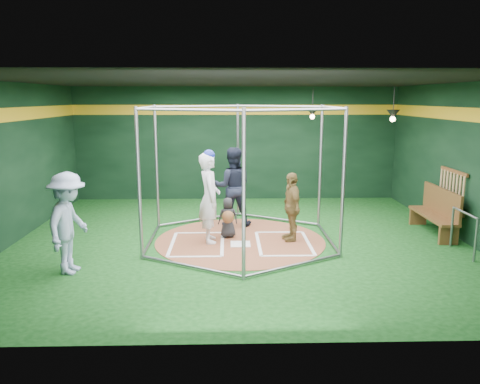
{
  "coord_description": "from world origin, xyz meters",
  "views": [
    {
      "loc": [
        -0.27,
        -10.1,
        3.16
      ],
      "look_at": [
        0.0,
        0.1,
        1.1
      ],
      "focal_mm": 35.0,
      "sensor_mm": 36.0,
      "label": 1
    }
  ],
  "objects_px": {
    "batter_figure": "(209,197)",
    "dugout_bench": "(437,211)",
    "visitor_leopard": "(291,207)",
    "umpire": "(232,187)"
  },
  "relations": [
    {
      "from": "batter_figure",
      "to": "dugout_bench",
      "type": "relative_size",
      "value": 1.09
    },
    {
      "from": "visitor_leopard",
      "to": "dugout_bench",
      "type": "xyz_separation_m",
      "value": [
        3.49,
        0.43,
        -0.22
      ]
    },
    {
      "from": "batter_figure",
      "to": "umpire",
      "type": "bearing_deg",
      "value": 69.01
    },
    {
      "from": "visitor_leopard",
      "to": "umpire",
      "type": "xyz_separation_m",
      "value": [
        -1.3,
        1.29,
        0.21
      ]
    },
    {
      "from": "dugout_bench",
      "to": "batter_figure",
      "type": "bearing_deg",
      "value": -174.68
    },
    {
      "from": "umpire",
      "to": "dugout_bench",
      "type": "relative_size",
      "value": 1.05
    },
    {
      "from": "batter_figure",
      "to": "umpire",
      "type": "xyz_separation_m",
      "value": [
        0.52,
        1.35,
        -0.03
      ]
    },
    {
      "from": "visitor_leopard",
      "to": "dugout_bench",
      "type": "bearing_deg",
      "value": 87.04
    },
    {
      "from": "batter_figure",
      "to": "dugout_bench",
      "type": "distance_m",
      "value": 5.35
    },
    {
      "from": "visitor_leopard",
      "to": "batter_figure",
      "type": "bearing_deg",
      "value": -98.16
    }
  ]
}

